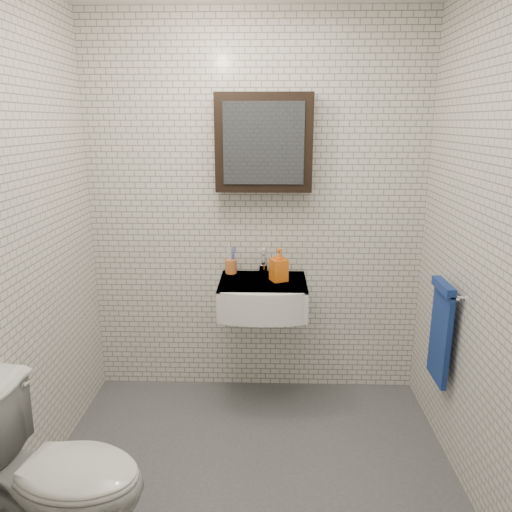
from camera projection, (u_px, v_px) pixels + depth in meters
The scene contains 9 objects.
ground at pixel (250, 478), 2.64m from camera, with size 2.20×2.00×0.01m, color #46484D.
room_shell at pixel (250, 204), 2.25m from camera, with size 2.22×2.02×2.51m.
washbasin at pixel (263, 297), 3.15m from camera, with size 0.55×0.50×0.20m.
faucet at pixel (263, 264), 3.29m from camera, with size 0.06×0.20×0.15m.
mirror_cabinet at pixel (264, 143), 3.09m from camera, with size 0.60×0.15×0.60m.
towel_rail at pixel (441, 328), 2.76m from camera, with size 0.09×0.30×0.58m.
toothbrush_cup at pixel (231, 266), 3.31m from camera, with size 0.09×0.09×0.20m.
soap_bottle at pixel (279, 265), 3.14m from camera, with size 0.10×0.10×0.21m, color #E24F17.
toilet at pixel (54, 476), 2.08m from camera, with size 0.44×0.78×0.80m, color silver.
Camera 1 is at (0.09, -2.24, 1.83)m, focal length 35.00 mm.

